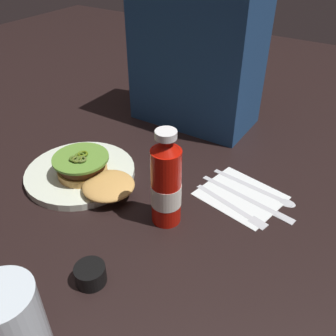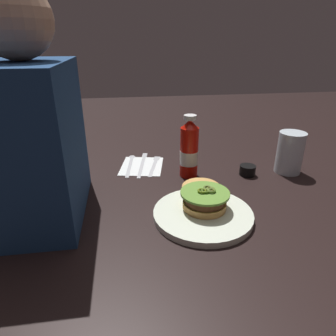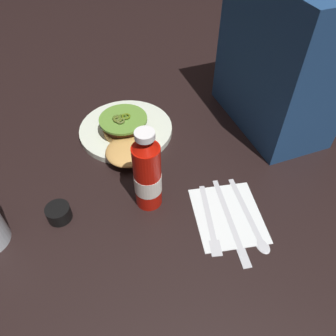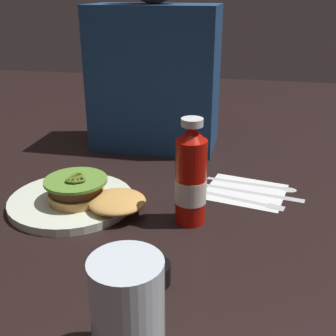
# 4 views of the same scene
# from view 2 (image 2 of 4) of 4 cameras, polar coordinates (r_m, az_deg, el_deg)

# --- Properties ---
(ground_plane) EXTENTS (3.00, 3.00, 0.00)m
(ground_plane) POSITION_cam_2_polar(r_m,az_deg,el_deg) (0.94, 11.71, -3.18)
(ground_plane) COLOR black
(dinner_plate) EXTENTS (0.25, 0.25, 0.02)m
(dinner_plate) POSITION_cam_2_polar(r_m,az_deg,el_deg) (0.76, 6.71, -8.83)
(dinner_plate) COLOR silver
(dinner_plate) RESTS_ON ground_plane
(burger_sandwich) EXTENTS (0.21, 0.13, 0.05)m
(burger_sandwich) POSITION_cam_2_polar(r_m,az_deg,el_deg) (0.79, 6.82, -5.12)
(burger_sandwich) COLOR tan
(burger_sandwich) RESTS_ON dinner_plate
(ketchup_bottle) EXTENTS (0.06, 0.06, 0.20)m
(ketchup_bottle) POSITION_cam_2_polar(r_m,az_deg,el_deg) (0.95, 4.09, 3.47)
(ketchup_bottle) COLOR #BC1208
(ketchup_bottle) RESTS_ON ground_plane
(water_glass) EXTENTS (0.09, 0.09, 0.14)m
(water_glass) POSITION_cam_2_polar(r_m,az_deg,el_deg) (1.06, 22.41, 2.76)
(water_glass) COLOR silver
(water_glass) RESTS_ON ground_plane
(condiment_cup) EXTENTS (0.05, 0.05, 0.03)m
(condiment_cup) POSITION_cam_2_polar(r_m,az_deg,el_deg) (1.01, 15.04, -0.42)
(condiment_cup) COLOR black
(condiment_cup) RESTS_ON ground_plane
(napkin) EXTENTS (0.19, 0.17, 0.00)m
(napkin) POSITION_cam_2_polar(r_m,az_deg,el_deg) (1.05, -5.06, 0.41)
(napkin) COLOR white
(napkin) RESTS_ON ground_plane
(fork_utensil) EXTENTS (0.18, 0.06, 0.00)m
(fork_utensil) POSITION_cam_2_polar(r_m,az_deg,el_deg) (1.06, -2.60, 0.92)
(fork_utensil) COLOR silver
(fork_utensil) RESTS_ON napkin
(butter_knife) EXTENTS (0.22, 0.05, 0.00)m
(butter_knife) POSITION_cam_2_polar(r_m,az_deg,el_deg) (1.07, -4.91, 1.16)
(butter_knife) COLOR silver
(butter_knife) RESTS_ON napkin
(spoon_utensil) EXTENTS (0.20, 0.04, 0.00)m
(spoon_utensil) POSITION_cam_2_polar(r_m,az_deg,el_deg) (1.08, -7.19, 1.25)
(spoon_utensil) COLOR silver
(spoon_utensil) RESTS_ON napkin
(diner_person) EXTENTS (0.33, 0.18, 0.53)m
(diner_person) POSITION_cam_2_polar(r_m,az_deg,el_deg) (0.76, -24.42, 6.98)
(diner_person) COLOR navy
(diner_person) RESTS_ON ground_plane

